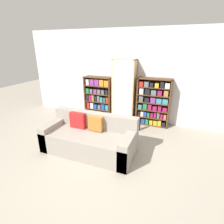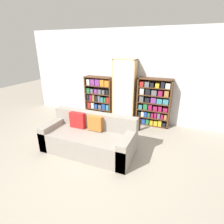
{
  "view_description": "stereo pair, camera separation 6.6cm",
  "coord_description": "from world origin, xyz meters",
  "views": [
    {
      "loc": [
        1.35,
        -2.46,
        2.21
      ],
      "look_at": [
        -0.18,
        1.44,
        0.62
      ],
      "focal_mm": 28.0,
      "sensor_mm": 36.0,
      "label": 1
    },
    {
      "loc": [
        1.41,
        -2.44,
        2.21
      ],
      "look_at": [
        -0.18,
        1.44,
        0.62
      ],
      "focal_mm": 28.0,
      "sensor_mm": 36.0,
      "label": 2
    }
  ],
  "objects": [
    {
      "name": "ground_plane",
      "position": [
        0.0,
        0.0,
        0.0
      ],
      "size": [
        16.0,
        16.0,
        0.0
      ],
      "primitive_type": "plane",
      "color": "gray"
    },
    {
      "name": "wall_back",
      "position": [
        0.0,
        2.65,
        1.35
      ],
      "size": [
        7.13,
        0.06,
        2.7
      ],
      "color": "silver",
      "rests_on": "ground"
    },
    {
      "name": "couch",
      "position": [
        -0.35,
        0.51,
        0.3
      ],
      "size": [
        2.01,
        0.86,
        0.82
      ],
      "color": "gray",
      "rests_on": "ground"
    },
    {
      "name": "bookshelf_left",
      "position": [
        -1.04,
        2.44,
        0.65
      ],
      "size": [
        0.9,
        0.32,
        1.32
      ],
      "color": "#4C2D19",
      "rests_on": "ground"
    },
    {
      "name": "display_cabinet",
      "position": [
        -0.18,
        2.42,
        0.93
      ],
      "size": [
        0.66,
        0.36,
        1.87
      ],
      "color": "tan",
      "rests_on": "ground"
    },
    {
      "name": "bookshelf_right",
      "position": [
        0.7,
        2.44,
        0.67
      ],
      "size": [
        0.94,
        0.32,
        1.38
      ],
      "color": "#4C2D19",
      "rests_on": "ground"
    },
    {
      "name": "wine_bottle",
      "position": [
        0.44,
        1.9,
        0.16
      ],
      "size": [
        0.09,
        0.09,
        0.4
      ],
      "color": "black",
      "rests_on": "ground"
    }
  ]
}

